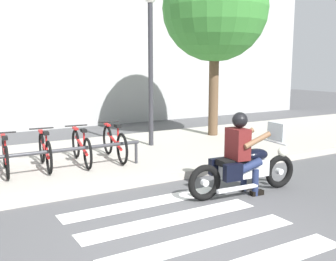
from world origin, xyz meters
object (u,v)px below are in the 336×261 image
street_lamp (151,56)px  tree_near_rack (215,9)px  rider (242,148)px  bicycle_3 (81,147)px  bicycle_2 (45,151)px  bicycle_1 (5,156)px  bicycle_4 (114,143)px  bike_rack (52,153)px  motorcycle (245,168)px

street_lamp → tree_near_rack: size_ratio=0.75×
rider → bicycle_3: rider is taller
bicycle_2 → tree_near_rack: 6.22m
rider → bicycle_1: rider is taller
bicycle_4 → bike_rack: bearing=-159.5°
bicycle_1 → bicycle_3: size_ratio=0.91×
bike_rack → street_lamp: street_lamp is taller
rider → bike_rack: size_ratio=0.40×
bicycle_1 → bicycle_3: bearing=0.0°
motorcycle → bicycle_1: (-3.39, 2.90, 0.04)m
bicycle_2 → street_lamp: (2.90, 0.95, 1.90)m
bike_rack → bicycle_3: bearing=36.7°
rider → bicycle_4: 3.10m
motorcycle → bicycle_2: motorcycle is taller
rider → tree_near_rack: tree_near_rack is taller
bicycle_2 → bike_rack: size_ratio=0.45×
bicycle_4 → tree_near_rack: size_ratio=0.33×
street_lamp → bicycle_1: bearing=-165.3°
motorcycle → bicycle_4: motorcycle is taller
bicycle_1 → bike_rack: 0.93m
rider → bicycle_2: rider is taller
bicycle_1 → bike_rack: (0.74, -0.55, 0.07)m
street_lamp → bicycle_4: bearing=-146.0°
rider → motorcycle: bearing=-7.0°
bicycle_3 → bike_rack: size_ratio=0.48×
bicycle_3 → street_lamp: size_ratio=0.44×
bike_rack → street_lamp: 3.75m
bike_rack → bicycle_1: bearing=143.2°
street_lamp → bike_rack: bearing=-152.5°
bicycle_3 → bicycle_4: bicycle_4 is taller
bicycle_3 → motorcycle: bearing=-56.6°
bicycle_1 → bicycle_2: 0.74m
bicycle_4 → bike_rack: (-1.48, -0.55, 0.05)m
motorcycle → bicycle_1: 4.46m
street_lamp → tree_near_rack: bearing=10.1°
bicycle_1 → street_lamp: (3.64, 0.95, 1.91)m
bicycle_1 → street_lamp: size_ratio=0.40×
bicycle_1 → bike_rack: bearing=-36.8°
motorcycle → bicycle_1: bearing=139.5°
bicycle_1 → bicycle_2: size_ratio=0.98×
street_lamp → tree_near_rack: (2.26, 0.40, 1.30)m
bicycle_1 → rider: bearing=-41.1°
bicycle_3 → street_lamp: bearing=23.9°
bicycle_3 → bike_rack: (-0.74, -0.55, 0.06)m
tree_near_rack → street_lamp: bearing=-169.9°
motorcycle → bicycle_1: motorcycle is taller
bike_rack → bicycle_2: bearing=90.0°
bicycle_1 → bicycle_4: size_ratio=0.92×
bicycle_1 → bicycle_3: (1.48, 0.00, 0.01)m
bicycle_2 → bike_rack: (-0.00, -0.55, 0.06)m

